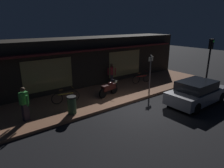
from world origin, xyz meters
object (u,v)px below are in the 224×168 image
(person_photographer, at_px, (24,103))
(traffic_light_pole, at_px, (210,55))
(trash_bin, at_px, (72,105))
(parked_car_near, at_px, (197,92))
(bicycle_extra, at_px, (141,78))
(person_bystander, at_px, (112,74))
(bicycle_parked, at_px, (66,97))
(motorcycle, at_px, (109,88))
(sign_post, at_px, (150,70))

(person_photographer, height_order, traffic_light_pole, traffic_light_pole)
(trash_bin, height_order, parked_car_near, parked_car_near)
(bicycle_extra, relative_size, person_bystander, 0.98)
(bicycle_extra, xyz_separation_m, traffic_light_pole, (3.13, -3.52, 1.97))
(bicycle_extra, height_order, traffic_light_pole, traffic_light_pole)
(parked_car_near, bearing_deg, person_photographer, 157.69)
(bicycle_parked, height_order, bicycle_extra, same)
(person_bystander, bearing_deg, person_photographer, -163.35)
(motorcycle, bearing_deg, sign_post, -11.28)
(bicycle_parked, relative_size, parked_car_near, 0.40)
(person_bystander, relative_size, sign_post, 0.70)
(bicycle_extra, height_order, person_photographer, person_photographer)
(traffic_light_pole, bearing_deg, bicycle_extra, 131.67)
(motorcycle, xyz_separation_m, parked_car_near, (3.56, -3.93, 0.06))
(motorcycle, bearing_deg, person_photographer, -176.26)
(sign_post, distance_m, traffic_light_pole, 4.40)
(person_photographer, relative_size, parked_car_near, 0.41)
(person_bystander, bearing_deg, traffic_light_pole, -39.50)
(motorcycle, bearing_deg, parked_car_near, -47.81)
(trash_bin, bearing_deg, sign_post, 3.19)
(person_photographer, bearing_deg, bicycle_extra, 7.01)
(sign_post, xyz_separation_m, parked_car_near, (0.45, -3.31, -0.81))
(person_photographer, height_order, parked_car_near, person_photographer)
(bicycle_extra, bearing_deg, traffic_light_pole, -48.33)
(bicycle_extra, bearing_deg, bicycle_parked, -178.42)
(parked_car_near, bearing_deg, bicycle_extra, 88.41)
(motorcycle, height_order, bicycle_extra, motorcycle)
(person_photographer, relative_size, traffic_light_pole, 0.46)
(bicycle_extra, relative_size, parked_car_near, 0.40)
(traffic_light_pole, bearing_deg, sign_post, 149.98)
(sign_post, xyz_separation_m, traffic_light_pole, (3.71, -2.15, 0.97))
(sign_post, height_order, traffic_light_pole, traffic_light_pole)
(bicycle_extra, xyz_separation_m, person_bystander, (-2.23, 0.90, 0.52))
(bicycle_parked, distance_m, person_photographer, 2.67)
(bicycle_parked, xyz_separation_m, person_bystander, (4.20, 1.08, 0.52))
(bicycle_extra, xyz_separation_m, person_photographer, (-8.88, -1.09, 0.52))
(person_bystander, xyz_separation_m, parked_car_near, (2.09, -5.58, -0.32))
(sign_post, xyz_separation_m, trash_bin, (-6.19, -0.35, -0.89))
(bicycle_extra, distance_m, parked_car_near, 4.69)
(bicycle_parked, xyz_separation_m, parked_car_near, (6.29, -4.50, 0.20))
(person_photographer, relative_size, sign_post, 0.70)
(motorcycle, height_order, sign_post, sign_post)
(bicycle_parked, xyz_separation_m, person_photographer, (-2.46, -0.91, 0.52))
(person_photographer, xyz_separation_m, sign_post, (8.30, -0.28, 0.48))
(parked_car_near, bearing_deg, person_bystander, 110.58)
(person_photographer, bearing_deg, traffic_light_pole, -11.42)
(traffic_light_pole, bearing_deg, person_bystander, 140.50)
(traffic_light_pole, bearing_deg, motorcycle, 157.93)
(sign_post, bearing_deg, bicycle_extra, 67.00)
(traffic_light_pole, height_order, parked_car_near, traffic_light_pole)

